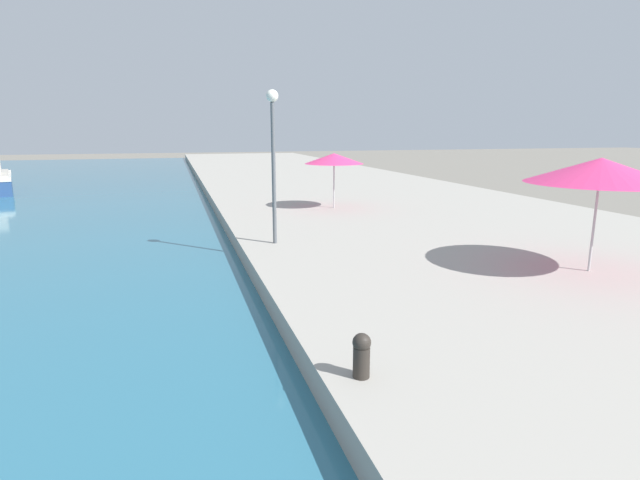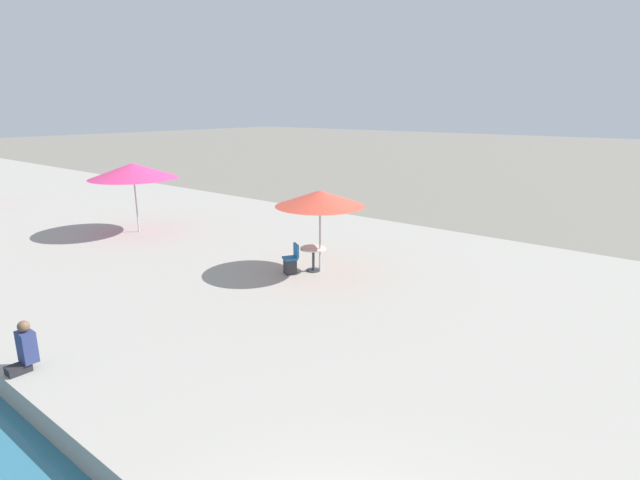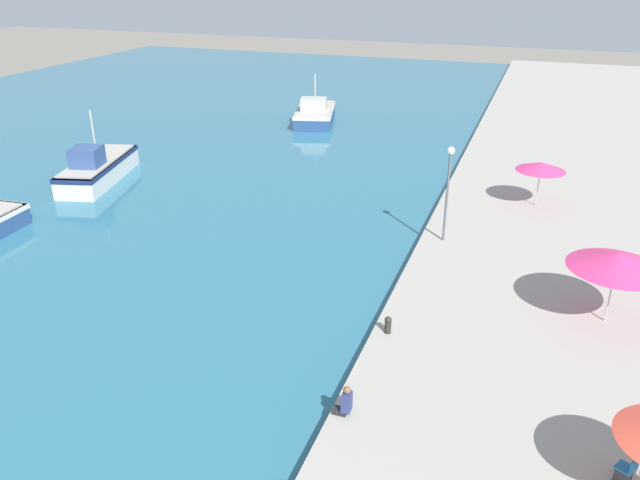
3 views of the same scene
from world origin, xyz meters
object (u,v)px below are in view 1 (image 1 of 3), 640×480
Objects in this scene: cafe_umbrella_white at (601,171)px; lamppost at (273,141)px; cafe_umbrella_striped at (334,159)px; mooring_bollard at (362,354)px.

cafe_umbrella_white is 0.75× the size of lamppost.
lamppost is (-3.94, -6.31, 0.91)m from cafe_umbrella_striped.
cafe_umbrella_white is 5.24× the size of mooring_bollard.
cafe_umbrella_white reaches higher than cafe_umbrella_striped.
lamppost is (-6.84, 5.25, 0.62)m from cafe_umbrella_white.
cafe_umbrella_striped is at bearing 73.49° from mooring_bollard.
cafe_umbrella_striped is 15.81m from mooring_bollard.
mooring_bollard is (-7.36, -3.50, -2.12)m from cafe_umbrella_white.
lamppost reaches higher than mooring_bollard.
mooring_bollard is at bearing -106.51° from cafe_umbrella_striped.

